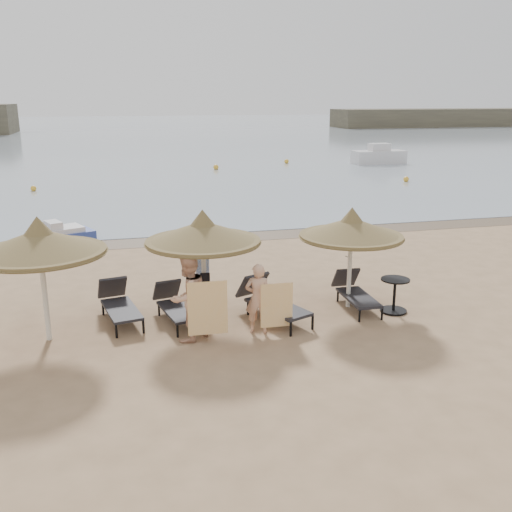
{
  "coord_description": "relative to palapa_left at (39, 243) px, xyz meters",
  "views": [
    {
      "loc": [
        -2.04,
        -10.63,
        4.99
      ],
      "look_at": [
        0.95,
        1.2,
        1.57
      ],
      "focal_mm": 40.0,
      "sensor_mm": 36.0,
      "label": 1
    }
  ],
  "objects": [
    {
      "name": "palapa_left",
      "position": [
        0.0,
        0.0,
        0.0
      ],
      "size": [
        2.7,
        2.7,
        2.68
      ],
      "rotation": [
        0.0,
        0.0,
        0.14
      ],
      "color": "silver",
      "rests_on": "ground"
    },
    {
      "name": "wet_sand_strip",
      "position": [
        3.56,
        8.09,
        -2.13
      ],
      "size": [
        200.0,
        1.6,
        0.01
      ],
      "primitive_type": "cube",
      "color": "brown",
      "rests_on": "ground"
    },
    {
      "name": "person_left",
      "position": [
        2.9,
        -0.72,
        -1.04
      ],
      "size": [
        1.19,
        1.13,
        2.19
      ],
      "primitive_type": "imported",
      "rotation": [
        0.0,
        0.0,
        3.8
      ],
      "color": "#DAA380",
      "rests_on": "ground"
    },
    {
      "name": "palapa_center",
      "position": [
        3.4,
        0.32,
        -0.06
      ],
      "size": [
        2.62,
        2.62,
        2.6
      ],
      "rotation": [
        0.0,
        0.0,
        -0.14
      ],
      "color": "silver",
      "rests_on": "ground"
    },
    {
      "name": "bag_dark",
      "position": [
        3.4,
        0.16,
        -1.11
      ],
      "size": [
        0.22,
        0.1,
        0.3
      ],
      "rotation": [
        0.0,
        0.0,
        -0.12
      ],
      "color": "black",
      "rests_on": "ground"
    },
    {
      "name": "buoy_extra",
      "position": [
        14.7,
        30.5,
        -1.96
      ],
      "size": [
        0.35,
        0.35,
        0.35
      ],
      "primitive_type": "sphere",
      "color": "gold",
      "rests_on": "ground"
    },
    {
      "name": "buoy_mid",
      "position": [
        8.71,
        28.05,
        -1.95
      ],
      "size": [
        0.37,
        0.37,
        0.37
      ],
      "primitive_type": "sphere",
      "color": "gold",
      "rests_on": "ground"
    },
    {
      "name": "bag_patterned",
      "position": [
        3.4,
        0.5,
        -0.91
      ],
      "size": [
        0.31,
        0.19,
        0.37
      ],
      "rotation": [
        0.0,
        0.0,
        -0.35
      ],
      "color": "white",
      "rests_on": "ground"
    },
    {
      "name": "pedal_boat",
      "position": [
        -0.25,
        8.36,
        -1.81
      ],
      "size": [
        2.18,
        1.77,
        0.88
      ],
      "rotation": [
        0.0,
        0.0,
        0.41
      ],
      "color": "#2D429C",
      "rests_on": "ground"
    },
    {
      "name": "side_table",
      "position": [
        7.88,
        -0.3,
        -1.74
      ],
      "size": [
        0.68,
        0.68,
        0.82
      ],
      "rotation": [
        0.0,
        0.0,
        0.25
      ],
      "color": "black",
      "rests_on": "ground"
    },
    {
      "name": "palapa_right",
      "position": [
        6.95,
        0.28,
        -0.15
      ],
      "size": [
        2.51,
        2.51,
        2.49
      ],
      "rotation": [
        0.0,
        0.0,
        0.36
      ],
      "color": "silver",
      "rests_on": "ground"
    },
    {
      "name": "lounger_far_right",
      "position": [
        7.11,
        0.28,
        -1.76
      ],
      "size": [
        0.66,
        1.87,
        0.83
      ],
      "rotation": [
        0.0,
        0.0,
        -0.03
      ],
      "color": "black",
      "rests_on": "ground"
    },
    {
      "name": "buoy_right",
      "position": [
        18.82,
        19.27,
        -1.96
      ],
      "size": [
        0.34,
        0.34,
        0.34
      ],
      "primitive_type": "sphere",
      "color": "gold",
      "rests_on": "ground"
    },
    {
      "name": "lounger_near_left",
      "position": [
        2.74,
        0.47,
        -1.76
      ],
      "size": [
        0.97,
        1.93,
        0.82
      ],
      "rotation": [
        0.0,
        0.0,
        0.2
      ],
      "color": "black",
      "rests_on": "ground"
    },
    {
      "name": "person_right",
      "position": [
        4.41,
        -0.7,
        -1.22
      ],
      "size": [
        0.96,
        0.78,
        1.82
      ],
      "primitive_type": "imported",
      "rotation": [
        0.0,
        0.0,
        2.83
      ],
      "color": "#DAA380",
      "rests_on": "ground"
    },
    {
      "name": "ground",
      "position": [
        3.56,
        -1.31,
        -2.13
      ],
      "size": [
        160.0,
        160.0,
        0.0
      ],
      "primitive_type": "plane",
      "color": "#A5815D",
      "rests_on": "ground"
    },
    {
      "name": "lounger_far_left",
      "position": [
        1.48,
        0.82,
        -1.74
      ],
      "size": [
        1.01,
        2.04,
        0.88
      ],
      "rotation": [
        0.0,
        0.0,
        0.19
      ],
      "color": "black",
      "rests_on": "ground"
    },
    {
      "name": "buoy_left",
      "position": [
        -2.69,
        21.05,
        -1.98
      ],
      "size": [
        0.31,
        0.31,
        0.31
      ],
      "primitive_type": "sphere",
      "color": "gold",
      "rests_on": "ground"
    },
    {
      "name": "lounger_near_right",
      "position": [
        4.9,
        0.07,
        -1.71
      ],
      "size": [
        1.43,
        2.2,
        0.94
      ],
      "rotation": [
        0.0,
        0.0,
        0.39
      ],
      "color": "black",
      "rests_on": "ground"
    },
    {
      "name": "towel_left",
      "position": [
        3.25,
        -1.07,
        -1.33
      ],
      "size": [
        0.83,
        0.05,
        1.16
      ],
      "rotation": [
        0.0,
        0.0,
        -0.03
      ],
      "color": "orange",
      "rests_on": "ground"
    },
    {
      "name": "sea",
      "position": [
        3.56,
        78.69,
        -2.12
      ],
      "size": [
        200.0,
        140.0,
        0.03
      ],
      "primitive_type": "cube",
      "color": "gray",
      "rests_on": "ground"
    },
    {
      "name": "towel_right",
      "position": [
        4.76,
        -0.95,
        -1.45
      ],
      "size": [
        0.71,
        0.04,
        0.99
      ],
      "rotation": [
        0.0,
        0.0,
        -0.03
      ],
      "color": "orange",
      "rests_on": "ground"
    }
  ]
}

